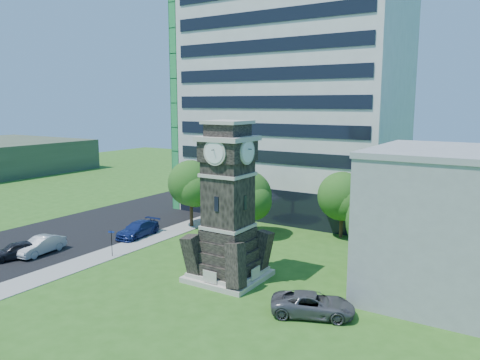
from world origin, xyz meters
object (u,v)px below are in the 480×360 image
Objects in this scene: car_street_north at (138,229)px; car_street_mid at (41,245)px; car_east_lot at (313,304)px; street_sign at (112,240)px; clock_tower at (228,212)px; car_street_south at (16,250)px; park_bench at (212,278)px.

car_street_mid is at bearing -115.63° from car_street_north.
car_street_mid reaches higher than car_east_lot.
clock_tower is at bearing -9.86° from street_sign.
street_sign reaches higher than car_street_north.
car_east_lot is (26.55, 3.56, 0.00)m from car_street_south.
car_street_mid is 17.52m from park_bench.
car_street_south is at bearing -166.03° from park_bench.
car_street_mid is 1.96× the size of street_sign.
car_street_north is 2.18× the size of street_sign.
park_bench is at bearing 1.63° from car_street_mid.
car_street_north reaches higher than car_street_south.
car_street_north is 23.54m from car_east_lot.
car_street_north is (-14.26, 4.70, -4.52)m from clock_tower.
clock_tower reaches higher than car_street_south.
car_street_north is at bearing 62.01° from car_street_mid.
car_east_lot is at bearing -2.93° from car_street_mid.
street_sign is (6.76, 4.85, 0.77)m from car_street_south.
street_sign is (-11.25, 0.42, 1.01)m from park_bench.
park_bench is 0.75× the size of street_sign.
street_sign is at bearing 54.89° from car_street_south.
park_bench is (-8.53, 0.87, -0.25)m from car_east_lot.
street_sign reaches higher than park_bench.
car_street_north is (4.13, 10.73, 0.02)m from car_street_south.
car_street_south is 26.78m from car_east_lot.
clock_tower is 9.66m from car_east_lot.
street_sign is at bearing -69.96° from car_street_north.
car_street_south is at bearing -161.84° from clock_tower.
clock_tower is at bearing -22.34° from car_street_north.
car_street_south is 1.81× the size of street_sign.
car_east_lot is 19.84m from street_sign.
clock_tower is at bearing 6.46° from car_street_mid.
street_sign is at bearing -174.23° from clock_tower.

